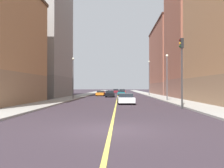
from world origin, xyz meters
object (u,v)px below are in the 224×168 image
building_right_midblock (35,35)px  car_teal (121,93)px  building_left_far (176,60)px  street_lamp_left_near (167,72)px  car_orange (101,93)px  car_red (122,92)px  car_white (126,99)px  building_left_mid (203,39)px  car_black (110,94)px  car_maroon (116,91)px  street_lamp_left_far (149,75)px  traffic_light_left_near (182,64)px  street_lamp_right_near (73,73)px

building_right_midblock → car_teal: bearing=37.3°
building_left_far → car_teal: bearing=-152.6°
street_lamp_left_near → car_orange: bearing=118.1°
car_red → car_white: bearing=-90.1°
building_left_mid → car_black: building_left_mid is taller
building_left_far → car_white: (-14.76, -37.61, -8.77)m
building_left_mid → car_maroon: 39.55m
street_lamp_left_far → car_red: size_ratio=1.94×
street_lamp_left_far → car_teal: street_lamp_left_far is taller
car_black → car_red: bearing=83.2°
traffic_light_left_near → street_lamp_left_far: (1.02, 32.91, 0.68)m
car_maroon → car_red: bearing=-75.8°
building_left_mid → building_left_far: building_left_mid is taller
car_white → car_teal: car_teal is taller
building_right_midblock → street_lamp_left_far: bearing=22.1°
car_orange → car_maroon: bearing=82.9°
street_lamp_left_near → street_lamp_right_near: 14.96m
car_orange → car_red: car_red is taller
building_left_far → street_lamp_left_near: bearing=-105.3°
street_lamp_left_near → car_white: street_lamp_left_near is taller
car_red → building_right_midblock: bearing=-123.7°
street_lamp_right_near → car_red: street_lamp_right_near is taller
street_lamp_left_far → car_maroon: 26.03m
street_lamp_left_near → street_lamp_right_near: (-14.27, 4.50, 0.08)m
building_left_far → street_lamp_left_far: (-8.76, -11.19, -4.54)m
street_lamp_left_far → car_white: street_lamp_left_far is taller
building_right_midblock → car_black: (14.36, 2.80, -11.48)m
building_left_mid → car_orange: (-19.83, 9.82, -10.37)m
building_right_midblock → street_lamp_left_near: (23.03, -11.41, -7.98)m
building_left_mid → traffic_light_left_near: (-9.78, -23.02, -6.80)m
building_left_far → street_lamp_left_near: building_left_far is taller
car_maroon → car_white: car_maroon is taller
traffic_light_left_near → car_black: size_ratio=1.51×
street_lamp_left_far → car_teal: (-6.29, 3.38, -4.24)m
traffic_light_left_near → street_lamp_right_near: size_ratio=0.98×
building_right_midblock → car_black: size_ratio=5.64×
traffic_light_left_near → car_red: (-4.93, 49.14, -3.49)m
building_right_midblock → car_white: building_right_midblock is taller
building_right_midblock → car_red: (17.09, 25.60, -11.43)m
street_lamp_left_near → car_red: (-5.94, 37.01, -3.45)m
car_maroon → car_red: size_ratio=1.04×
traffic_light_left_near → street_lamp_left_far: bearing=88.2°
street_lamp_left_far → car_orange: street_lamp_left_far is taller
building_left_far → traffic_light_left_near: building_left_far is taller
street_lamp_left_far → car_maroon: size_ratio=1.88×
building_right_midblock → street_lamp_left_far: (23.03, 9.37, -7.26)m
traffic_light_left_near → car_orange: size_ratio=1.45×
car_orange → car_teal: 5.89m
car_teal → building_left_far: bearing=27.4°
building_right_midblock → street_lamp_left_far: building_right_midblock is taller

